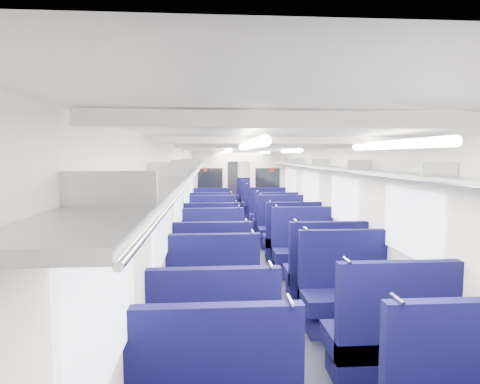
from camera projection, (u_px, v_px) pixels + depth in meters
name	position (u px, v px, depth m)	size (l,w,h in m)	color
floor	(247.00, 246.00, 9.71)	(2.80, 18.00, 0.01)	black
ceiling	(247.00, 148.00, 9.50)	(2.80, 18.00, 0.01)	white
wall_left	(188.00, 198.00, 9.50)	(0.02, 18.00, 2.35)	silver
dado_left	(189.00, 233.00, 9.58)	(0.03, 17.90, 0.70)	#121038
wall_right	(305.00, 197.00, 9.71)	(0.02, 18.00, 2.35)	silver
dado_right	(303.00, 231.00, 9.78)	(0.03, 17.90, 0.70)	#121038
wall_far	(229.00, 177.00, 18.55)	(2.80, 0.02, 2.35)	silver
luggage_rack_left	(195.00, 164.00, 9.45)	(0.36, 17.40, 0.18)	#B2B5BA
luggage_rack_right	(297.00, 164.00, 9.62)	(0.36, 17.40, 0.18)	#B2B5BA
windows	(249.00, 189.00, 9.13)	(2.78, 15.60, 0.75)	white
ceiling_fittings	(248.00, 151.00, 9.25)	(2.70, 16.06, 0.11)	white
end_door	(230.00, 181.00, 18.50)	(0.75, 0.06, 2.00)	black
bulkhead	(239.00, 187.00, 12.32)	(2.80, 0.10, 2.35)	white
seat_4	(214.00, 355.00, 3.62)	(1.14, 0.63, 1.27)	#0F0E43
seat_5	(389.00, 344.00, 3.83)	(1.14, 0.63, 1.27)	#0F0E43
seat_6	(214.00, 306.00, 4.78)	(1.14, 0.63, 1.27)	#0F0E43
seat_7	(346.00, 298.00, 5.06)	(1.14, 0.63, 1.27)	#0F0E43
seat_8	(213.00, 276.00, 5.97)	(1.14, 0.63, 1.27)	#0F0E43
seat_9	(325.00, 276.00, 6.00)	(1.14, 0.63, 1.27)	#0F0E43
seat_10	(213.00, 256.00, 7.18)	(1.14, 0.63, 1.27)	#0F0E43
seat_11	(304.00, 254.00, 7.35)	(1.14, 0.63, 1.27)	#0F0E43
seat_12	(212.00, 243.00, 8.29)	(1.14, 0.63, 1.27)	#0F0E43
seat_13	(292.00, 241.00, 8.44)	(1.14, 0.63, 1.27)	#0F0E43
seat_14	(212.00, 231.00, 9.51)	(1.14, 0.63, 1.27)	#0F0E43
seat_15	(282.00, 231.00, 9.60)	(1.14, 0.63, 1.27)	#0F0E43
seat_16	(212.00, 224.00, 10.56)	(1.14, 0.63, 1.27)	#0F0E43
seat_17	(275.00, 224.00, 10.62)	(1.14, 0.63, 1.27)	#0F0E43
seat_18	(212.00, 217.00, 11.71)	(1.14, 0.63, 1.27)	#0F0E43
seat_19	(268.00, 216.00, 11.90)	(1.14, 0.63, 1.27)	#0F0E43
seat_20	(212.00, 208.00, 13.72)	(1.14, 0.63, 1.27)	#0F0E43
seat_21	(260.00, 208.00, 13.74)	(1.14, 0.63, 1.27)	#0F0E43
seat_22	(212.00, 204.00, 14.91)	(1.14, 0.63, 1.27)	#0F0E43
seat_23	(257.00, 204.00, 14.88)	(1.14, 0.63, 1.27)	#0F0E43
seat_24	(212.00, 201.00, 16.05)	(1.14, 0.63, 1.27)	#0F0E43
seat_25	(253.00, 200.00, 16.15)	(1.14, 0.63, 1.27)	#0F0E43
seat_26	(212.00, 197.00, 17.25)	(1.14, 0.63, 1.27)	#0F0E43
seat_27	(250.00, 197.00, 17.28)	(1.14, 0.63, 1.27)	#0F0E43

